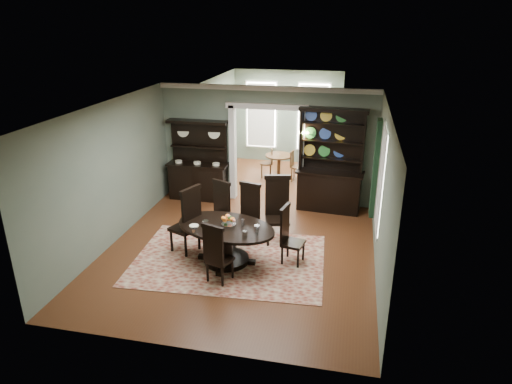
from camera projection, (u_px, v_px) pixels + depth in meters
The scene contains 19 objects.
room at pixel (238, 180), 8.93m from camera, with size 5.51×6.01×3.01m.
parlor at pixel (282, 123), 13.95m from camera, with size 3.51×3.50×3.01m.
doorway_trim at pixel (267, 141), 11.61m from camera, with size 2.08×0.25×2.57m.
right_window at pixel (378, 174), 9.20m from camera, with size 0.15×1.47×2.12m.
wall_sconce at pixel (304, 134), 11.18m from camera, with size 0.27×0.21×0.21m.
rug at pixel (229, 259), 9.18m from camera, with size 3.76×2.64×0.01m, color maroon.
dining_table at pixel (226, 237), 8.91m from camera, with size 2.28×2.28×0.79m.
centerpiece at pixel (229, 223), 8.78m from camera, with size 1.41×0.91×0.23m.
chair_far_left at pixel (219, 208), 9.96m from camera, with size 0.61×0.60×1.27m.
chair_far_mid at pixel (249, 210), 9.81m from camera, with size 0.56×0.54×1.28m.
chair_far_right at pixel (277, 207), 9.76m from camera, with size 0.63×0.61×1.45m.
chair_end_left at pixel (188, 218), 9.21m from camera, with size 0.68×0.69×1.45m.
chair_end_right at pixel (289, 233), 8.90m from camera, with size 0.49×0.51×1.19m.
chair_near at pixel (216, 252), 8.18m from camera, with size 0.55×0.53×1.19m.
sideboard at pixel (199, 172), 12.06m from camera, with size 1.59×0.57×2.10m.
welsh_dresser at pixel (330, 174), 11.28m from camera, with size 1.69×0.74×2.56m.
parlor_table at pixel (279, 163), 13.56m from camera, with size 0.80×0.80×0.74m.
parlor_chair_left at pixel (268, 162), 13.75m from camera, with size 0.41×0.40×0.89m.
parlor_chair_right at pixel (295, 165), 13.40m from camera, with size 0.40×0.39×0.91m.
Camera 1 is at (2.13, -8.10, 4.59)m, focal length 32.00 mm.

